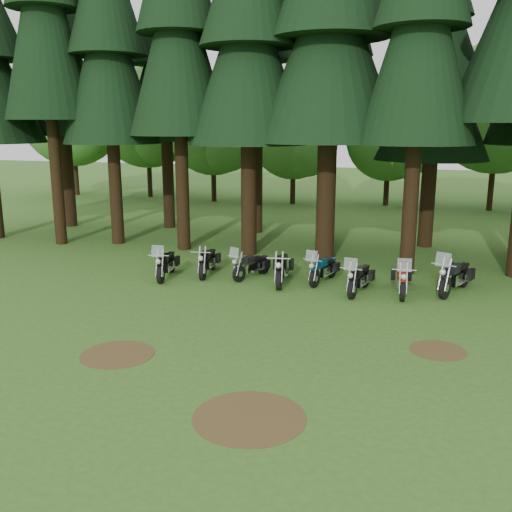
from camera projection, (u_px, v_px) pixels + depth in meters
The scene contains 26 objects.
ground at pixel (258, 339), 14.92m from camera, with size 120.00×120.00×0.00m, color #355E24.
pine_front_2 at pixel (106, 23), 24.61m from camera, with size 4.32×4.32×16.22m.
pine_front_4 at pixel (248, 11), 22.37m from camera, with size 4.95×4.95×16.33m.
pine_front_5 at pixel (331, 0), 21.44m from camera, with size 5.81×5.81×16.72m.
pine_back_0 at pixel (56, 27), 29.05m from camera, with size 5.00×5.00×17.21m.
pine_back_1 at pixel (163, 38), 28.69m from camera, with size 4.52×4.52×16.22m.
pine_back_2 at pixel (256, 32), 27.36m from camera, with size 4.85×4.85×16.30m.
pine_back_3 at pixel (334, 25), 24.89m from camera, with size 4.35×4.35×16.20m.
pine_back_4 at pixel (437, 57), 24.28m from camera, with size 4.94×4.94×13.78m.
decid_0 at pixel (74, 118), 43.33m from camera, with size 8.00×7.78×10.00m.
decid_1 at pixel (150, 119), 42.10m from camera, with size 7.91×7.69×9.88m.
decid_2 at pixel (216, 131), 39.83m from camera, with size 6.72×6.53×8.40m.
decid_3 at pixel (297, 138), 38.66m from camera, with size 6.12×5.95×7.65m.
decid_4 at pixel (393, 141), 38.04m from camera, with size 5.93×5.76×7.41m.
decid_5 at pixel (505, 111), 35.17m from camera, with size 8.45×8.21×10.56m.
dirt_patch_0 at pixel (117, 354), 13.90m from camera, with size 1.80×1.80×0.01m, color #4C3D1E.
dirt_patch_1 at pixel (438, 350), 14.13m from camera, with size 1.40×1.40×0.01m, color #4C3D1E.
dirt_patch_2 at pixel (249, 417), 10.91m from camera, with size 2.20×2.20×0.01m, color #4C3D1E.
motorcycle_0 at pixel (166, 265), 20.70m from camera, with size 0.72×2.27×1.43m.
motorcycle_1 at pixel (208, 262), 21.16m from camera, with size 0.47×2.25×0.92m.
motorcycle_2 at pixel (251, 266), 20.69m from camera, with size 1.00×2.00×1.30m.
motorcycle_3 at pixel (282, 269), 20.00m from camera, with size 0.51×2.42×0.99m.
motorcycle_4 at pixel (323, 270), 20.09m from camera, with size 0.78×2.15×1.36m.
motorcycle_5 at pixel (359, 279), 18.84m from camera, with size 0.63×2.26×1.42m.
motorcycle_6 at pixel (402, 280), 18.70m from camera, with size 0.51×2.33×1.46m.
motorcycle_7 at pixel (455, 277), 18.83m from camera, with size 1.23×2.44×1.58m.
Camera 1 is at (3.97, -13.47, 5.50)m, focal length 40.00 mm.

